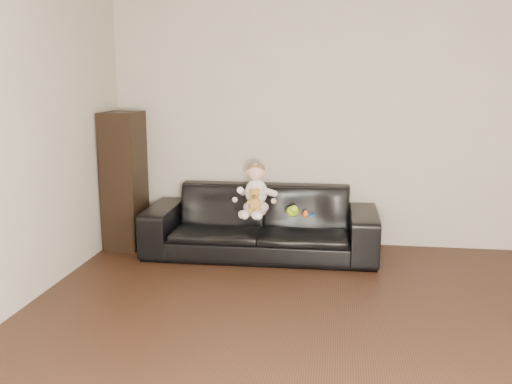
% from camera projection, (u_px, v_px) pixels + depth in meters
% --- Properties ---
extents(floor, '(5.50, 5.50, 0.00)m').
position_uv_depth(floor, '(348.00, 371.00, 3.49)').
color(floor, '#311B11').
rests_on(floor, ground).
extents(wall_back, '(5.00, 0.00, 5.00)m').
position_uv_depth(wall_back, '(349.00, 122.00, 5.89)').
color(wall_back, beige).
rests_on(wall_back, ground).
extents(sofa, '(2.31, 0.93, 0.67)m').
position_uv_depth(sofa, '(261.00, 222.00, 5.72)').
color(sofa, black).
rests_on(sofa, floor).
extents(cabinet, '(0.35, 0.49, 1.41)m').
position_uv_depth(cabinet, '(124.00, 180.00, 5.95)').
color(cabinet, black).
rests_on(cabinet, floor).
extents(shelf_item, '(0.18, 0.25, 0.28)m').
position_uv_depth(shelf_item, '(125.00, 150.00, 5.88)').
color(shelf_item, silver).
rests_on(shelf_item, cabinet).
extents(baby, '(0.39, 0.46, 0.51)m').
position_uv_depth(baby, '(256.00, 192.00, 5.54)').
color(baby, silver).
rests_on(baby, sofa).
extents(teddy_bear, '(0.15, 0.15, 0.23)m').
position_uv_depth(teddy_bear, '(254.00, 200.00, 5.40)').
color(teddy_bear, '#BB8335').
rests_on(teddy_bear, sofa).
extents(toy_green, '(0.17, 0.18, 0.10)m').
position_uv_depth(toy_green, '(293.00, 211.00, 5.48)').
color(toy_green, '#A3DB19').
rests_on(toy_green, sofa).
extents(toy_rattle, '(0.07, 0.07, 0.06)m').
position_uv_depth(toy_rattle, '(305.00, 215.00, 5.45)').
color(toy_rattle, '#E2521A').
rests_on(toy_rattle, sofa).
extents(toy_blue_disc, '(0.12, 0.12, 0.01)m').
position_uv_depth(toy_blue_disc, '(310.00, 215.00, 5.53)').
color(toy_blue_disc, blue).
rests_on(toy_blue_disc, sofa).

